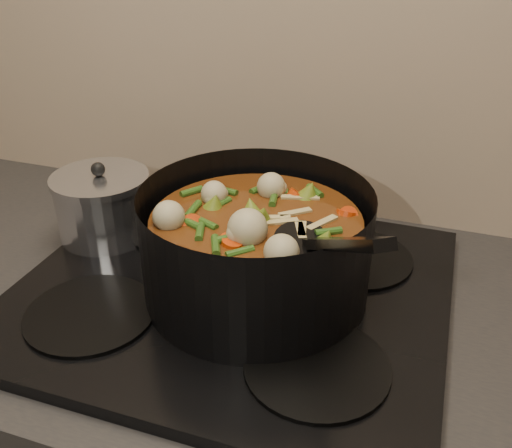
% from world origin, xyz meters
% --- Properties ---
extents(stovetop, '(0.62, 0.54, 0.03)m').
position_xyz_m(stovetop, '(0.00, 1.93, 0.92)').
color(stovetop, black).
rests_on(stovetop, counter).
extents(stockpot, '(0.42, 0.42, 0.24)m').
position_xyz_m(stockpot, '(0.04, 1.93, 1.00)').
color(stockpot, black).
rests_on(stockpot, stovetop).
extents(saucepan, '(0.16, 0.16, 0.13)m').
position_xyz_m(saucepan, '(-0.26, 2.00, 0.99)').
color(saucepan, silver).
rests_on(saucepan, stovetop).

